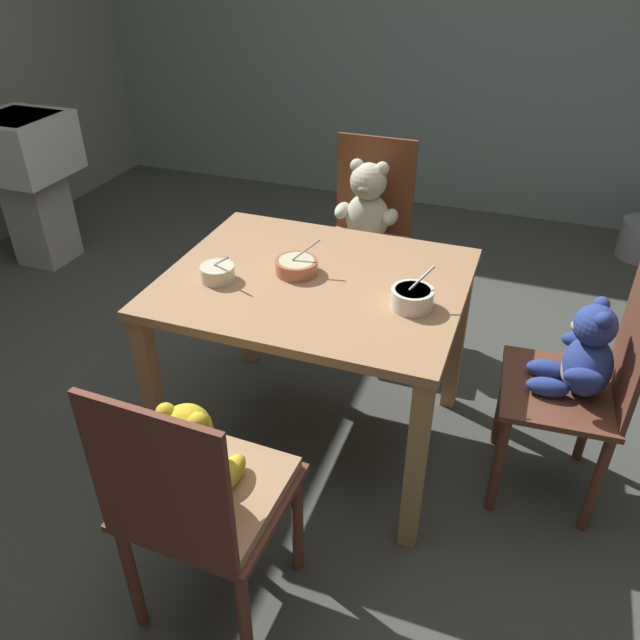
{
  "coord_description": "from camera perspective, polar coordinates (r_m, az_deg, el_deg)",
  "views": [
    {
      "loc": [
        0.66,
        -1.77,
        1.78
      ],
      "look_at": [
        0.0,
        0.05,
        0.52
      ],
      "focal_mm": 35.4,
      "sensor_mm": 36.0,
      "label": 1
    }
  ],
  "objects": [
    {
      "name": "sink_basin",
      "position": [
        4.0,
        -24.83,
        12.26
      ],
      "size": [
        0.44,
        0.46,
        0.86
      ],
      "color": "#B7B2A8",
      "rests_on": "ground_plane"
    },
    {
      "name": "dining_table",
      "position": [
        2.23,
        -0.44,
        1.37
      ],
      "size": [
        1.02,
        0.84,
        0.72
      ],
      "color": "#AB7D55",
      "rests_on": "ground_plane"
    },
    {
      "name": "teddy_chair_near_right",
      "position": [
        2.22,
        22.59,
        -4.23
      ],
      "size": [
        0.4,
        0.43,
        0.89
      ],
      "rotation": [
        0.0,
        0.0,
        3.21
      ],
      "color": "brown",
      "rests_on": "ground_plane"
    },
    {
      "name": "porridge_bowl_cream_near_left",
      "position": [
        2.18,
        -9.26,
        4.27
      ],
      "size": [
        0.12,
        0.12,
        0.11
      ],
      "color": "beige",
      "rests_on": "dining_table"
    },
    {
      "name": "porridge_bowl_terracotta_center",
      "position": [
        2.19,
        -2.13,
        4.9
      ],
      "size": [
        0.15,
        0.15,
        0.12
      ],
      "color": "#B96A49",
      "rests_on": "dining_table"
    },
    {
      "name": "teddy_chair_far_center",
      "position": [
        2.94,
        4.17,
        8.58
      ],
      "size": [
        0.4,
        0.38,
        0.94
      ],
      "rotation": [
        0.0,
        0.0,
        -1.57
      ],
      "color": "brown",
      "rests_on": "ground_plane"
    },
    {
      "name": "teddy_chair_near_front",
      "position": [
        1.73,
        -10.94,
        -14.45
      ],
      "size": [
        0.43,
        0.42,
        0.9
      ],
      "rotation": [
        0.0,
        0.0,
        1.53
      ],
      "color": "brown",
      "rests_on": "ground_plane"
    },
    {
      "name": "porridge_bowl_white_near_right",
      "position": [
        2.01,
        8.33,
        2.01
      ],
      "size": [
        0.14,
        0.14,
        0.13
      ],
      "color": "silver",
      "rests_on": "dining_table"
    },
    {
      "name": "ground_plane",
      "position": [
        2.62,
        -0.38,
        -10.56
      ],
      "size": [
        5.2,
        5.2,
        0.04
      ],
      "color": "#444641"
    }
  ]
}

